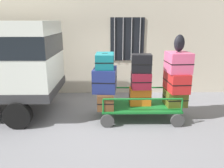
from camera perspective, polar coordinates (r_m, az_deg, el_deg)
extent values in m
plane|color=slate|center=(6.27, 1.37, -8.93)|extent=(40.00, 40.00, 0.00)
cube|color=#BCB29E|center=(8.18, 0.84, 15.01)|extent=(12.00, 0.30, 5.00)
cube|color=black|center=(8.05, 3.94, 11.40)|extent=(1.20, 0.04, 1.50)
cylinder|color=gray|center=(7.99, 0.68, 11.40)|extent=(0.03, 0.03, 1.50)
cylinder|color=gray|center=(8.00, 2.87, 11.39)|extent=(0.03, 0.03, 1.50)
cylinder|color=gray|center=(8.03, 5.05, 11.36)|extent=(0.03, 0.03, 1.50)
cylinder|color=gray|center=(8.06, 7.21, 11.32)|extent=(0.03, 0.03, 1.50)
cylinder|color=black|center=(6.12, -23.05, -7.39)|extent=(0.70, 0.22, 0.70)
cube|color=#146023|center=(6.22, 7.16, -5.51)|extent=(2.08, 1.07, 0.05)
cylinder|color=#383838|center=(6.00, 16.47, -9.02)|extent=(0.35, 0.06, 0.35)
cylinder|color=#383838|center=(6.98, 13.87, -5.21)|extent=(0.35, 0.06, 0.35)
cylinder|color=#383838|center=(5.74, -1.22, -9.50)|extent=(0.35, 0.06, 0.35)
cylinder|color=#383838|center=(6.75, -1.15, -5.44)|extent=(0.35, 0.06, 0.35)
cylinder|color=#146023|center=(5.93, 17.54, -5.24)|extent=(0.04, 0.04, 0.35)
cylinder|color=#146023|center=(6.82, 15.03, -2.25)|extent=(0.04, 0.04, 0.35)
cylinder|color=#146023|center=(5.64, -2.26, -5.58)|extent=(0.04, 0.04, 0.35)
cylinder|color=#146023|center=(6.56, -2.05, -2.40)|extent=(0.04, 0.04, 0.35)
cylinder|color=#146023|center=(5.64, 7.96, -3.86)|extent=(2.00, 0.04, 0.04)
cylinder|color=#146023|center=(6.56, 6.70, -0.92)|extent=(2.00, 0.04, 0.04)
cube|color=brown|center=(6.05, -1.78, -3.66)|extent=(0.46, 0.93, 0.42)
cube|color=black|center=(6.05, -1.78, -3.66)|extent=(0.47, 0.94, 0.02)
cube|color=black|center=(5.99, -1.80, -1.82)|extent=(0.15, 0.04, 0.02)
cube|color=navy|center=(5.93, -1.82, 1.20)|extent=(0.66, 0.83, 0.61)
cube|color=black|center=(5.93, -1.82, 1.20)|extent=(0.67, 0.84, 0.02)
cube|color=black|center=(5.86, -1.84, 4.04)|extent=(0.16, 0.04, 0.02)
cube|color=#0F5960|center=(5.84, -1.86, 6.02)|extent=(0.48, 0.71, 0.38)
cube|color=black|center=(5.84, -1.86, 6.02)|extent=(0.49, 0.72, 0.02)
cube|color=black|center=(5.81, -1.87, 7.81)|extent=(0.16, 0.03, 0.02)
cube|color=orange|center=(6.16, 7.21, -3.13)|extent=(0.58, 0.34, 0.48)
cube|color=black|center=(6.16, 7.21, -3.13)|extent=(0.59, 0.35, 0.02)
cube|color=black|center=(6.09, 7.29, -1.05)|extent=(0.16, 0.03, 0.02)
cube|color=maroon|center=(5.97, 7.44, 0.89)|extent=(0.51, 0.41, 0.43)
cube|color=black|center=(5.97, 7.44, 0.89)|extent=(0.52, 0.42, 0.02)
cube|color=black|center=(5.92, 7.52, 2.87)|extent=(0.16, 0.03, 0.02)
cube|color=black|center=(5.88, 7.58, 5.30)|extent=(0.53, 0.39, 0.48)
cube|color=black|center=(5.88, 7.58, 5.30)|extent=(0.54, 0.40, 0.02)
cube|color=black|center=(5.84, 7.67, 7.57)|extent=(0.16, 0.04, 0.02)
cube|color=#4C5119|center=(6.34, 15.91, -3.40)|extent=(0.58, 0.58, 0.41)
cube|color=black|center=(6.34, 15.91, -3.40)|extent=(0.59, 0.59, 0.02)
cube|color=black|center=(6.27, 16.05, -1.67)|extent=(0.16, 0.04, 0.02)
cube|color=#B21E1E|center=(6.20, 16.23, 0.66)|extent=(0.55, 0.84, 0.50)
cube|color=black|center=(6.20, 16.23, 0.66)|extent=(0.56, 0.85, 0.02)
cube|color=black|center=(6.14, 16.41, 2.88)|extent=(0.16, 0.04, 0.02)
cube|color=#CC4C72|center=(6.07, 16.68, 5.35)|extent=(0.62, 0.67, 0.53)
cube|color=black|center=(6.07, 16.68, 5.35)|extent=(0.63, 0.68, 0.02)
cube|color=black|center=(6.03, 16.88, 7.76)|extent=(0.16, 0.04, 0.02)
ellipsoid|color=black|center=(6.06, 16.92, 10.01)|extent=(0.27, 0.19, 0.44)
cube|color=black|center=(5.97, 17.15, 9.49)|extent=(0.14, 0.06, 0.15)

